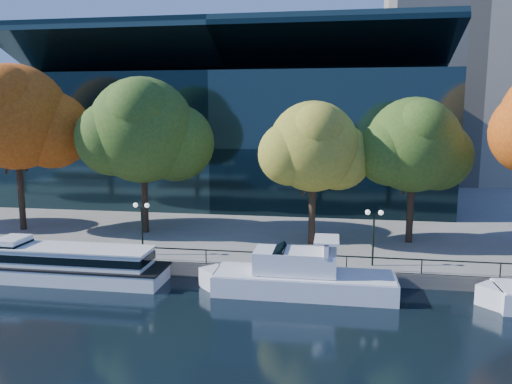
% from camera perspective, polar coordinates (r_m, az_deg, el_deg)
% --- Properties ---
extents(ground, '(160.00, 160.00, 0.00)m').
position_cam_1_polar(ground, '(33.98, -7.10, -11.25)').
color(ground, black).
rests_on(ground, ground).
extents(promenade, '(90.00, 67.08, 1.00)m').
position_cam_1_polar(promenade, '(68.47, 1.36, -0.32)').
color(promenade, slate).
rests_on(promenade, ground).
extents(railing, '(88.20, 0.08, 0.99)m').
position_cam_1_polar(railing, '(36.35, -5.74, -6.64)').
color(railing, black).
rests_on(railing, promenade).
extents(convention_building, '(50.00, 24.57, 21.43)m').
position_cam_1_polar(convention_building, '(63.76, -2.76, 6.21)').
color(convention_building, black).
rests_on(convention_building, ground).
extents(tour_boat, '(15.46, 3.45, 2.93)m').
position_cam_1_polar(tour_boat, '(38.11, -21.20, -7.56)').
color(tour_boat, white).
rests_on(tour_boat, ground).
extents(cruiser_near, '(13.07, 3.37, 3.79)m').
position_cam_1_polar(cruiser_near, '(33.19, 4.60, -9.56)').
color(cruiser_near, white).
rests_on(cruiser_near, ground).
extents(tree_1, '(11.84, 9.70, 15.06)m').
position_cam_1_polar(tree_1, '(49.93, -25.66, 7.49)').
color(tree_1, black).
rests_on(tree_1, promenade).
extents(tree_2, '(11.60, 9.51, 13.83)m').
position_cam_1_polar(tree_2, '(45.09, -12.65, 6.65)').
color(tree_2, black).
rests_on(tree_2, promenade).
extents(tree_3, '(9.11, 7.47, 11.68)m').
position_cam_1_polar(tree_3, '(40.37, 6.76, 4.95)').
color(tree_3, black).
rests_on(tree_3, promenade).
extents(tree_4, '(9.63, 7.89, 11.99)m').
position_cam_1_polar(tree_4, '(42.59, 17.76, 4.92)').
color(tree_4, black).
rests_on(tree_4, promenade).
extents(lamp_1, '(1.26, 0.36, 4.03)m').
position_cam_1_polar(lamp_1, '(38.67, -12.94, -2.75)').
color(lamp_1, black).
rests_on(lamp_1, promenade).
extents(lamp_2, '(1.26, 0.36, 4.03)m').
position_cam_1_polar(lamp_2, '(36.01, 13.32, -3.64)').
color(lamp_2, black).
rests_on(lamp_2, promenade).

